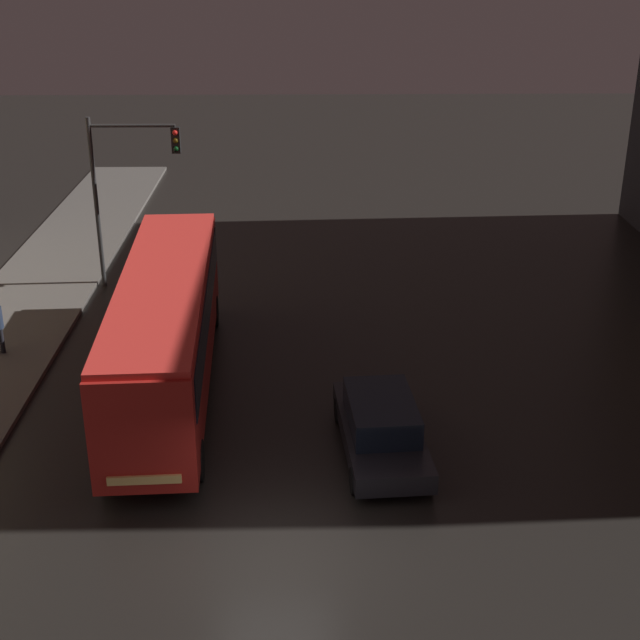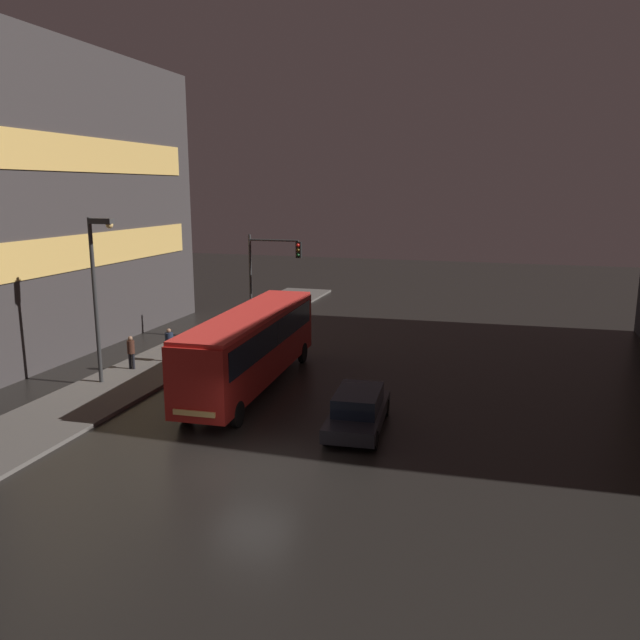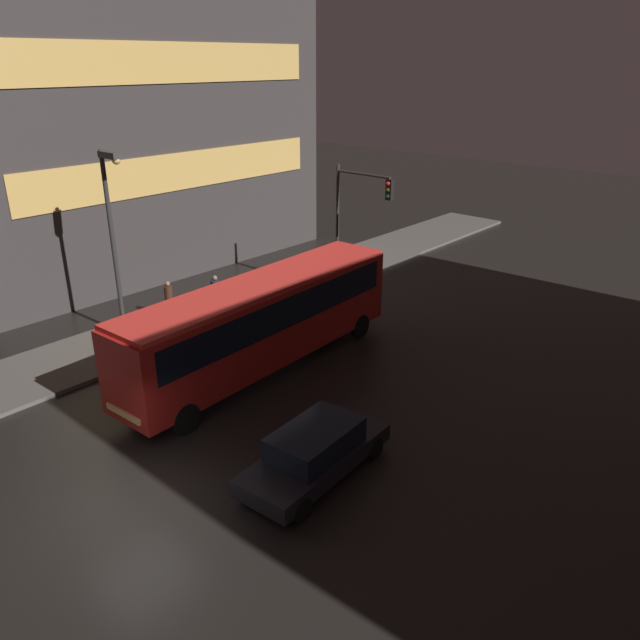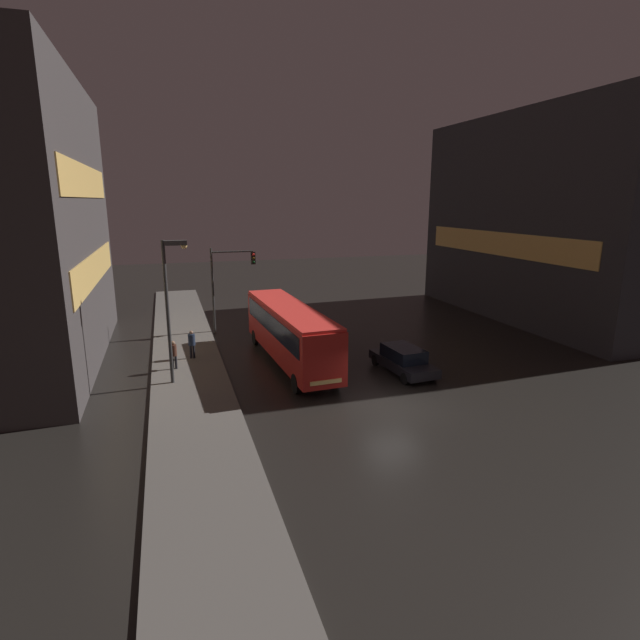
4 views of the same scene
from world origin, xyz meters
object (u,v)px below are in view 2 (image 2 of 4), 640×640
Objects in this scene: pedestrian_near at (169,342)px; street_lamp_sidewalk at (98,275)px; car_taxi at (358,409)px; bus_near at (252,341)px; traffic_light_main at (268,270)px; pedestrian_mid at (131,350)px.

street_lamp_sidewalk is (-1.00, -3.95, 3.88)m from pedestrian_near.
car_taxi is 2.85× the size of pedestrian_near.
car_taxi is at bearing 145.86° from bus_near.
pedestrian_near is 7.40m from traffic_light_main.
bus_near is at bearing -68.13° from pedestrian_mid.
car_taxi is 12.56m from pedestrian_near.
pedestrian_near is 2.04m from pedestrian_mid.
pedestrian_near reaches higher than car_taxi.
traffic_light_main reaches higher than car_taxi.
pedestrian_mid is 0.22× the size of street_lamp_sidewalk.
street_lamp_sidewalk is (-6.49, -1.66, 2.94)m from bus_near.
bus_near is 1.96× the size of traffic_light_main.
traffic_light_main reaches higher than pedestrian_mid.
pedestrian_mid is 0.26× the size of traffic_light_main.
car_taxi is 2.99× the size of pedestrian_mid.
bus_near is 2.48× the size of car_taxi.
bus_near is at bearing -101.89° from pedestrian_near.
pedestrian_near reaches higher than pedestrian_mid.
pedestrian_near is 0.28× the size of traffic_light_main.
pedestrian_near is 5.63m from street_lamp_sidewalk.
pedestrian_mid is (-6.59, 0.56, -1.02)m from bus_near.
bus_near reaches higher than car_taxi.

